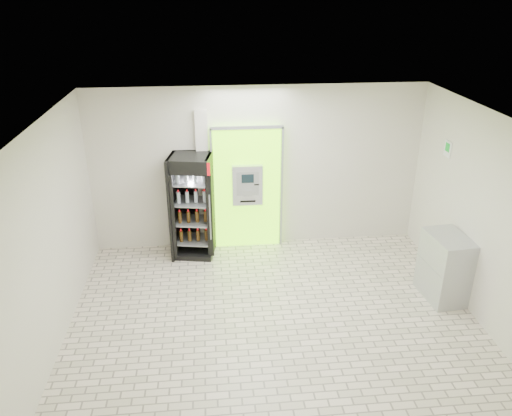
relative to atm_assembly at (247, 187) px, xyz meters
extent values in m
plane|color=beige|center=(0.20, -2.41, -1.17)|extent=(6.00, 6.00, 0.00)
plane|color=beige|center=(0.20, 0.09, 0.33)|extent=(6.00, 0.00, 6.00)
plane|color=beige|center=(0.20, -4.91, 0.33)|extent=(6.00, 0.00, 6.00)
plane|color=beige|center=(-2.80, -2.41, 0.33)|extent=(0.00, 5.00, 5.00)
plane|color=beige|center=(3.20, -2.41, 0.33)|extent=(0.00, 5.00, 5.00)
plane|color=white|center=(0.20, -2.41, 1.83)|extent=(6.00, 6.00, 0.00)
cube|color=#77EA0D|center=(0.00, 0.02, -0.02)|extent=(1.20, 0.12, 2.30)
cube|color=gray|center=(0.00, -0.05, 1.13)|extent=(1.28, 0.04, 0.06)
cube|color=gray|center=(-0.63, -0.05, -0.02)|extent=(0.04, 0.04, 2.30)
cube|color=gray|center=(0.63, -0.05, -0.02)|extent=(0.04, 0.04, 2.30)
cube|color=black|center=(0.10, -0.04, -0.67)|extent=(0.62, 0.01, 0.67)
cube|color=black|center=(-0.34, -0.04, 0.81)|extent=(0.22, 0.01, 0.18)
cube|color=#ACAFB4|center=(0.00, -0.09, 0.08)|extent=(0.55, 0.12, 0.75)
cube|color=black|center=(0.00, -0.16, 0.23)|extent=(0.22, 0.01, 0.16)
cube|color=gray|center=(0.00, -0.16, -0.05)|extent=(0.16, 0.01, 0.12)
cube|color=black|center=(0.16, -0.16, 0.11)|extent=(0.09, 0.01, 0.02)
cube|color=black|center=(0.00, -0.16, -0.21)|extent=(0.28, 0.01, 0.03)
cube|color=silver|center=(-0.78, 0.04, 0.13)|extent=(0.22, 0.10, 2.60)
cube|color=#193FB2|center=(-0.78, -0.02, 0.48)|extent=(0.09, 0.01, 0.06)
cube|color=red|center=(-0.78, -0.02, 0.35)|extent=(0.09, 0.01, 0.06)
cube|color=yellow|center=(-0.78, -0.02, 0.22)|extent=(0.09, 0.01, 0.06)
cube|color=orange|center=(-0.78, -0.02, 0.09)|extent=(0.09, 0.01, 0.06)
cube|color=red|center=(-0.78, -0.02, -0.04)|extent=(0.09, 0.01, 0.06)
cube|color=black|center=(-1.00, -0.25, -0.23)|extent=(0.81, 0.76, 1.89)
cube|color=black|center=(-1.00, 0.05, -0.23)|extent=(0.71, 0.17, 1.89)
cube|color=red|center=(-1.00, -0.56, 0.60)|extent=(0.68, 0.13, 0.23)
cube|color=white|center=(-1.00, -0.57, 0.60)|extent=(0.39, 0.08, 0.07)
cube|color=black|center=(-1.00, -0.25, -1.12)|extent=(0.81, 0.76, 0.09)
cylinder|color=gray|center=(-0.69, -0.59, -0.30)|extent=(0.03, 0.03, 0.85)
cube|color=gray|center=(-1.00, -0.25, -0.89)|extent=(0.68, 0.65, 0.02)
cube|color=gray|center=(-1.00, -0.25, -0.51)|extent=(0.68, 0.65, 0.02)
cube|color=gray|center=(-1.00, -0.25, -0.13)|extent=(0.68, 0.65, 0.02)
cube|color=gray|center=(-1.00, -0.25, 0.25)|extent=(0.68, 0.65, 0.02)
cube|color=#ACAFB4|center=(2.92, -2.05, -0.64)|extent=(0.61, 0.85, 1.07)
cube|color=gray|center=(2.65, -2.05, -0.58)|extent=(0.08, 0.78, 0.01)
cube|color=white|center=(3.19, -1.01, 0.95)|extent=(0.02, 0.22, 0.26)
cube|color=#0D8F20|center=(3.18, -1.01, 0.98)|extent=(0.00, 0.14, 0.14)
camera|label=1|loc=(-0.66, -8.42, 3.39)|focal=35.00mm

